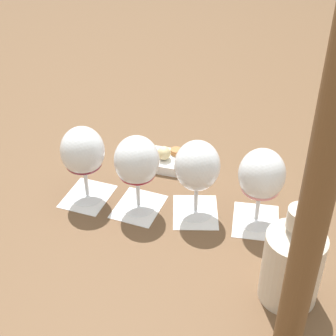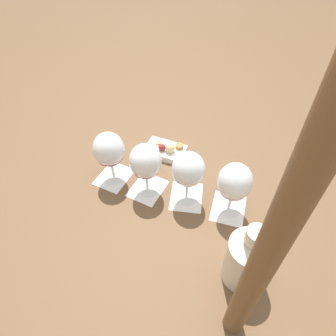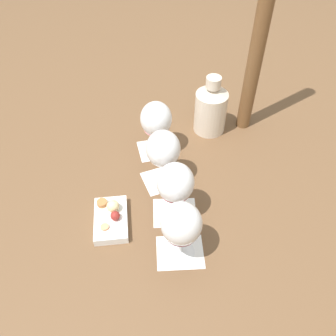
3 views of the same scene
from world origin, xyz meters
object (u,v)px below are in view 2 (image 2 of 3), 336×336
(ceramic_vase, at_px, (248,258))
(umbrella_pole, at_px, (273,244))
(wine_glass_2, at_px, (146,163))
(snack_dish, at_px, (166,150))
(wine_glass_0, at_px, (235,183))
(wine_glass_3, at_px, (109,151))
(wine_glass_1, at_px, (189,171))

(ceramic_vase, height_order, umbrella_pole, umbrella_pole)
(wine_glass_2, height_order, umbrella_pole, umbrella_pole)
(snack_dish, bearing_deg, wine_glass_2, 70.36)
(wine_glass_0, xyz_separation_m, snack_dish, (0.19, -0.24, -0.10))
(snack_dish, relative_size, umbrella_pole, 0.23)
(wine_glass_2, distance_m, ceramic_vase, 0.38)
(wine_glass_0, relative_size, wine_glass_3, 1.00)
(wine_glass_1, distance_m, wine_glass_3, 0.25)
(wine_glass_0, distance_m, ceramic_vase, 0.21)
(snack_dish, bearing_deg, umbrella_pole, 105.41)
(wine_glass_0, height_order, wine_glass_3, same)
(wine_glass_1, relative_size, wine_glass_2, 1.00)
(wine_glass_3, relative_size, ceramic_vase, 0.88)
(wine_glass_1, height_order, ceramic_vase, ceramic_vase)
(wine_glass_0, relative_size, wine_glass_2, 1.00)
(wine_glass_0, relative_size, snack_dish, 1.10)
(wine_glass_0, relative_size, umbrella_pole, 0.25)
(wine_glass_1, bearing_deg, wine_glass_3, -19.43)
(wine_glass_3, bearing_deg, ceramic_vase, 137.67)
(wine_glass_1, relative_size, snack_dish, 1.10)
(wine_glass_0, height_order, snack_dish, wine_glass_0)
(wine_glass_0, bearing_deg, snack_dish, -51.78)
(wine_glass_1, relative_size, wine_glass_3, 1.00)
(wine_glass_1, height_order, umbrella_pole, umbrella_pole)
(wine_glass_0, xyz_separation_m, umbrella_pole, (0.04, 0.32, 0.25))
(umbrella_pole, bearing_deg, snack_dish, -74.59)
(wine_glass_2, height_order, snack_dish, wine_glass_2)
(umbrella_pole, bearing_deg, wine_glass_0, -96.20)
(wine_glass_0, height_order, wine_glass_1, same)
(wine_glass_1, xyz_separation_m, wine_glass_2, (0.12, -0.03, 0.00))
(wine_glass_2, distance_m, snack_dish, 0.20)
(wine_glass_2, relative_size, ceramic_vase, 0.88)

